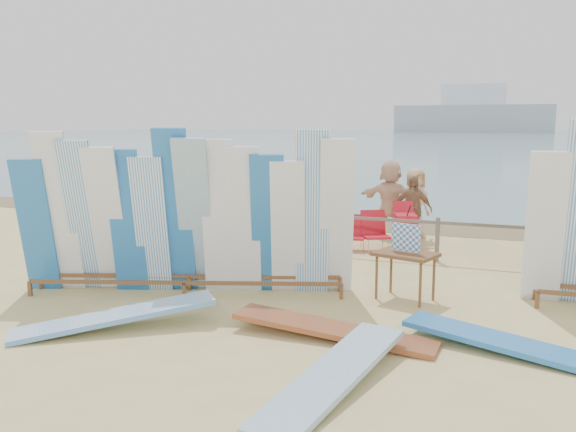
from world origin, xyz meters
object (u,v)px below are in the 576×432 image
at_px(beachgoer_4, 412,209).
at_px(beachgoer_6, 415,203).
at_px(flat_board_e, 115,329).
at_px(beachgoer_2, 232,207).
at_px(beachgoer_11, 183,186).
at_px(beachgoer_1, 279,200).
at_px(beachgoer_3, 331,196).
at_px(beachgoer_7, 576,209).
at_px(main_surfboard_rack, 186,221).
at_px(beach_chair_right, 375,239).
at_px(beachgoer_5, 390,199).
at_px(beach_chair_left, 354,240).
at_px(flat_board_b, 333,388).
at_px(beachgoer_extra_1, 174,186).
at_px(flat_board_d, 513,354).
at_px(beachgoer_0, 198,194).
at_px(vendor_table, 405,275).
at_px(flat_board_c, 333,338).
at_px(stroller, 405,231).

height_order(beachgoer_4, beachgoer_6, beachgoer_6).
height_order(flat_board_e, beachgoer_6, beachgoer_6).
height_order(beachgoer_2, beachgoer_11, beachgoer_11).
distance_m(beachgoer_1, beachgoer_3, 1.35).
xyz_separation_m(flat_board_e, beachgoer_7, (6.22, 8.83, 0.81)).
height_order(main_surfboard_rack, beachgoer_11, main_surfboard_rack).
relative_size(beachgoer_1, beachgoer_4, 0.97).
distance_m(beach_chair_right, beachgoer_5, 1.84).
xyz_separation_m(beach_chair_left, beachgoer_1, (-2.58, 1.98, 0.54)).
bearing_deg(flat_board_b, beachgoer_extra_1, 138.98).
bearing_deg(flat_board_b, beachgoer_2, 133.64).
bearing_deg(beachgoer_6, flat_board_b, -144.73).
xyz_separation_m(flat_board_e, flat_board_d, (5.06, 1.03, 0.00)).
relative_size(main_surfboard_rack, beach_chair_left, 6.91).
xyz_separation_m(beachgoer_0, beachgoer_6, (5.63, 0.64, -0.06)).
height_order(vendor_table, beachgoer_0, beachgoer_0).
bearing_deg(beachgoer_3, beach_chair_right, -109.18).
relative_size(beachgoer_1, beachgoer_6, 0.90).
relative_size(flat_board_b, flat_board_e, 1.00).
bearing_deg(vendor_table, main_surfboard_rack, -147.27).
height_order(main_surfboard_rack, beach_chair_right, main_surfboard_rack).
bearing_deg(beachgoer_6, main_surfboard_rack, -171.56).
bearing_deg(beachgoer_extra_1, beachgoer_1, -86.52).
xyz_separation_m(main_surfboard_rack, beachgoer_3, (0.32, 6.79, -0.34)).
bearing_deg(flat_board_b, flat_board_d, 54.44).
bearing_deg(beachgoer_extra_1, flat_board_e, -133.14).
height_order(flat_board_d, beachgoer_3, beachgoer_3).
distance_m(beachgoer_4, beachgoer_extra_1, 7.72).
height_order(main_surfboard_rack, beachgoer_1, main_surfboard_rack).
bearing_deg(beach_chair_left, beachgoer_0, 158.51).
height_order(flat_board_e, beachgoer_3, beachgoer_3).
relative_size(flat_board_c, beachgoer_extra_1, 1.53).
relative_size(beach_chair_right, beachgoer_2, 0.55).
bearing_deg(vendor_table, beachgoer_0, 160.37).
xyz_separation_m(flat_board_c, beachgoer_4, (-0.20, 6.84, 0.79)).
xyz_separation_m(flat_board_b, beachgoer_11, (-8.04, 10.32, 0.86)).
bearing_deg(beachgoer_3, stroller, -97.77).
height_order(flat_board_c, beachgoer_extra_1, beachgoer_extra_1).
distance_m(main_surfboard_rack, beachgoer_6, 6.85).
bearing_deg(main_surfboard_rack, beachgoer_4, 45.74).
relative_size(beachgoer_0, beachgoer_7, 1.12).
bearing_deg(main_surfboard_rack, beachgoer_3, 67.89).
bearing_deg(beach_chair_left, flat_board_d, -62.57).
relative_size(beachgoer_2, beachgoer_4, 1.00).
height_order(vendor_table, flat_board_d, vendor_table).
height_order(beach_chair_right, beachgoer_2, beachgoer_2).
bearing_deg(beachgoer_0, flat_board_b, -57.23).
relative_size(flat_board_e, beachgoer_6, 1.59).
relative_size(beachgoer_2, beachgoer_7, 0.97).
relative_size(flat_board_e, beach_chair_right, 3.10).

